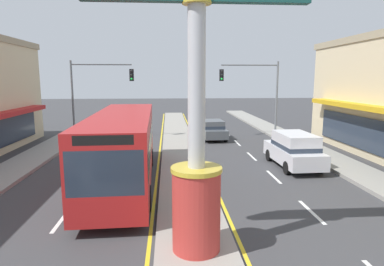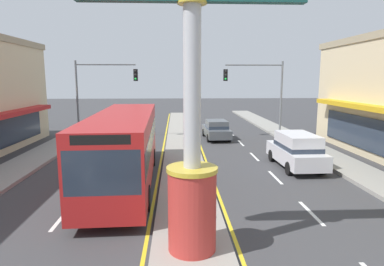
# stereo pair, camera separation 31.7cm
# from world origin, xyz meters

# --- Properties ---
(median_strip) EXTENTS (2.31, 52.00, 0.14)m
(median_strip) POSITION_xyz_m (0.00, 18.00, 0.07)
(median_strip) COLOR gray
(median_strip) RESTS_ON ground
(sidewalk_left) EXTENTS (2.28, 60.00, 0.18)m
(sidewalk_left) POSITION_xyz_m (-8.90, 16.00, 0.09)
(sidewalk_left) COLOR gray
(sidewalk_left) RESTS_ON ground
(sidewalk_right) EXTENTS (2.28, 60.00, 0.18)m
(sidewalk_right) POSITION_xyz_m (8.90, 16.00, 0.09)
(sidewalk_right) COLOR gray
(sidewalk_right) RESTS_ON ground
(lane_markings) EXTENTS (9.05, 52.00, 0.01)m
(lane_markings) POSITION_xyz_m (-0.00, 16.65, 0.00)
(lane_markings) COLOR silver
(lane_markings) RESTS_ON ground
(district_sign) EXTENTS (6.19, 1.38, 8.10)m
(district_sign) POSITION_xyz_m (-0.00, 6.58, 3.81)
(district_sign) COLOR #B7332D
(district_sign) RESTS_ON median_strip
(traffic_light_left_side) EXTENTS (4.86, 0.46, 6.20)m
(traffic_light_left_side) POSITION_xyz_m (-6.39, 24.50, 4.25)
(traffic_light_left_side) COLOR slate
(traffic_light_left_side) RESTS_ON ground
(traffic_light_right_side) EXTENTS (4.86, 0.46, 6.20)m
(traffic_light_right_side) POSITION_xyz_m (6.39, 24.74, 4.25)
(traffic_light_right_side) COLOR slate
(traffic_light_right_side) RESTS_ON ground
(bus_near_right_lane) EXTENTS (2.90, 11.28, 3.26)m
(bus_near_right_lane) POSITION_xyz_m (-2.81, 13.15, 1.87)
(bus_near_right_lane) COLOR #B21E1E
(bus_near_right_lane) RESTS_ON ground
(sedan_near_left_lane) EXTENTS (2.00, 4.38, 1.53)m
(sedan_near_left_lane) POSITION_xyz_m (2.81, 24.26, 0.79)
(sedan_near_left_lane) COLOR #4C5156
(sedan_near_left_lane) RESTS_ON ground
(suv_far_left_oncoming) EXTENTS (2.05, 4.64, 1.90)m
(suv_far_left_oncoming) POSITION_xyz_m (6.11, 15.35, 0.98)
(suv_far_left_oncoming) COLOR silver
(suv_far_left_oncoming) RESTS_ON ground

